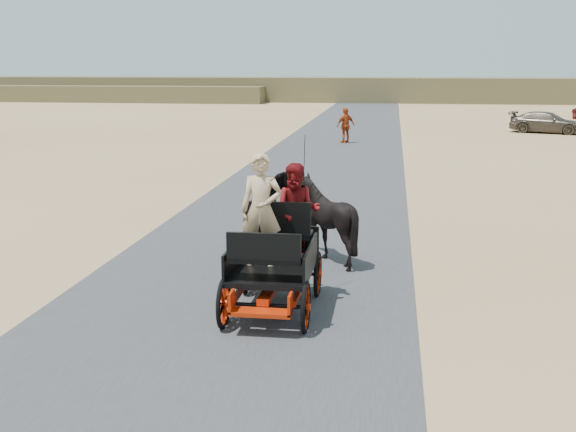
# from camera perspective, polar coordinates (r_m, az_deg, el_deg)

# --- Properties ---
(ground) EXTENTS (140.00, 140.00, 0.00)m
(ground) POSITION_cam_1_polar(r_m,az_deg,el_deg) (12.61, -3.79, -5.97)
(ground) COLOR tan
(road) EXTENTS (6.00, 140.00, 0.01)m
(road) POSITION_cam_1_polar(r_m,az_deg,el_deg) (12.61, -3.79, -5.94)
(road) COLOR #38383A
(road) RESTS_ON ground
(ridge_far) EXTENTS (140.00, 6.00, 2.40)m
(ridge_far) POSITION_cam_1_polar(r_m,az_deg,el_deg) (73.82, 6.38, 9.89)
(ridge_far) COLOR brown
(ridge_far) RESTS_ON ground
(ridge_near) EXTENTS (40.00, 4.00, 1.60)m
(ridge_near) POSITION_cam_1_polar(r_m,az_deg,el_deg) (77.01, -16.97, 9.24)
(ridge_near) COLOR brown
(ridge_near) RESTS_ON ground
(carriage) EXTENTS (1.30, 2.40, 0.72)m
(carriage) POSITION_cam_1_polar(r_m,az_deg,el_deg) (11.60, -1.14, -5.70)
(carriage) COLOR black
(carriage) RESTS_ON ground
(horse_left) EXTENTS (0.91, 2.01, 1.70)m
(horse_left) POSITION_cam_1_polar(r_m,az_deg,el_deg) (14.42, -1.36, -0.15)
(horse_left) COLOR black
(horse_left) RESTS_ON ground
(horse_right) EXTENTS (1.37, 1.54, 1.70)m
(horse_right) POSITION_cam_1_polar(r_m,az_deg,el_deg) (14.28, 2.99, -0.28)
(horse_right) COLOR black
(horse_right) RESTS_ON ground
(driver_man) EXTENTS (0.66, 0.43, 1.80)m
(driver_man) POSITION_cam_1_polar(r_m,az_deg,el_deg) (11.36, -2.12, 0.49)
(driver_man) COLOR tan
(driver_man) RESTS_ON carriage
(passenger_woman) EXTENTS (0.77, 0.60, 1.58)m
(passenger_woman) POSITION_cam_1_polar(r_m,az_deg,el_deg) (11.84, 0.74, 0.41)
(passenger_woman) COLOR #660C0F
(passenger_woman) RESTS_ON carriage
(pedestrian) EXTENTS (1.05, 0.95, 1.73)m
(pedestrian) POSITION_cam_1_polar(r_m,az_deg,el_deg) (35.76, 4.58, 7.15)
(pedestrian) COLOR #A33812
(pedestrian) RESTS_ON ground
(car_c) EXTENTS (4.39, 3.00, 1.18)m
(car_c) POSITION_cam_1_polar(r_m,az_deg,el_deg) (43.29, 19.79, 6.97)
(car_c) COLOR brown
(car_c) RESTS_ON ground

